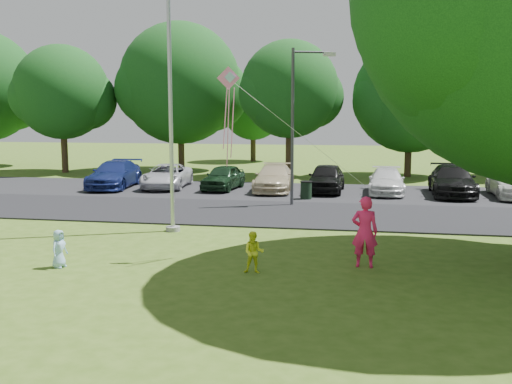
% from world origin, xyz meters
% --- Properties ---
extents(ground, '(120.00, 120.00, 0.00)m').
position_xyz_m(ground, '(0.00, 0.00, 0.00)').
color(ground, '#395817').
rests_on(ground, ground).
extents(park_road, '(60.00, 6.00, 0.06)m').
position_xyz_m(park_road, '(0.00, 9.00, 0.03)').
color(park_road, black).
rests_on(park_road, ground).
extents(parking_strip, '(42.00, 7.00, 0.06)m').
position_xyz_m(parking_strip, '(0.00, 15.50, 0.03)').
color(parking_strip, black).
rests_on(parking_strip, ground).
extents(flagpole, '(0.50, 0.50, 10.00)m').
position_xyz_m(flagpole, '(-3.50, 5.00, 4.17)').
color(flagpole, '#B7BABF').
rests_on(flagpole, ground).
extents(street_lamp, '(1.88, 0.78, 6.90)m').
position_xyz_m(street_lamp, '(0.24, 11.29, 4.14)').
color(street_lamp, '#3F3F44').
rests_on(street_lamp, ground).
extents(trash_can, '(0.57, 0.57, 0.91)m').
position_xyz_m(trash_can, '(0.45, 13.00, 0.46)').
color(trash_can, black).
rests_on(trash_can, ground).
extents(tree_row, '(64.35, 11.94, 10.88)m').
position_xyz_m(tree_row, '(1.59, 24.23, 5.71)').
color(tree_row, '#332316').
rests_on(tree_row, ground).
extents(horizon_trees, '(77.46, 7.20, 7.02)m').
position_xyz_m(horizon_trees, '(4.06, 33.88, 4.30)').
color(horizon_trees, '#332316').
rests_on(horizon_trees, ground).
extents(parked_cars, '(22.70, 5.48, 1.46)m').
position_xyz_m(parked_cars, '(-0.08, 15.50, 0.75)').
color(parked_cars, navy).
rests_on(parked_cars, ground).
extents(woman, '(0.72, 0.48, 1.93)m').
position_xyz_m(woman, '(3.07, 1.40, 0.96)').
color(woman, '#FB2160').
rests_on(woman, ground).
extents(child_yellow, '(0.57, 0.46, 1.09)m').
position_xyz_m(child_yellow, '(0.26, 0.29, 0.55)').
color(child_yellow, '#F0FD28').
rests_on(child_yellow, ground).
extents(child_blue, '(0.43, 0.56, 1.03)m').
position_xyz_m(child_blue, '(-4.98, -0.10, 0.52)').
color(child_blue, '#92C2E0').
rests_on(child_blue, ground).
extents(kite, '(4.13, 0.68, 3.21)m').
position_xyz_m(kite, '(-0.67, 1.79, 4.61)').
color(kite, pink).
rests_on(kite, ground).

